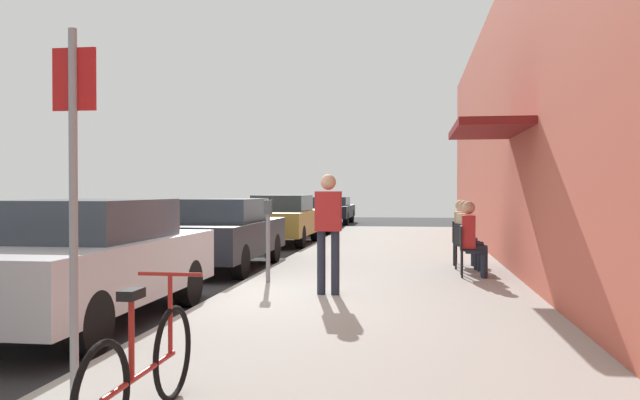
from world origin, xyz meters
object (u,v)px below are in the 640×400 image
object	(u,v)px
street_sign	(74,183)
seated_patron_0	(472,236)
cafe_chair_0	(468,247)
seated_patron_1	(468,233)
bicycle_0	(142,369)
parked_car_2	(282,219)
parked_car_0	(85,260)
cafe_chair_1	(465,243)
cafe_chair_2	(461,239)
pedestrian_standing	(328,224)
parked_car_3	(312,214)
parking_meter	(268,235)
parked_car_1	(220,233)
seated_patron_2	(464,230)
parked_car_4	(332,209)

from	to	relation	value
street_sign	seated_patron_0	bearing A→B (deg)	64.60
cafe_chair_0	seated_patron_1	world-z (taller)	seated_patron_1
bicycle_0	parked_car_2	bearing A→B (deg)	98.27
parked_car_0	cafe_chair_1	size ratio (longest dim) A/B	5.06
cafe_chair_2	parked_car_2	bearing A→B (deg)	129.79
street_sign	pedestrian_standing	size ratio (longest dim) A/B	1.53
cafe_chair_1	parked_car_3	bearing A→B (deg)	111.11
parked_car_3	cafe_chair_2	bearing A→B (deg)	-67.31
parking_meter	cafe_chair_2	world-z (taller)	parking_meter
parked_car_1	pedestrian_standing	size ratio (longest dim) A/B	2.59
pedestrian_standing	cafe_chair_1	bearing A→B (deg)	55.50
parked_car_0	parked_car_1	world-z (taller)	parked_car_0
parked_car_3	bicycle_0	world-z (taller)	parked_car_3
bicycle_0	seated_patron_2	size ratio (longest dim) A/B	1.33
cafe_chair_0	seated_patron_2	xyz separation A→B (m)	(0.06, 1.80, 0.19)
parked_car_3	cafe_chair_1	world-z (taller)	parked_car_3
seated_patron_1	seated_patron_2	distance (m)	0.93
parked_car_4	seated_patron_2	distance (m)	18.47
parked_car_3	seated_patron_0	size ratio (longest dim) A/B	3.41
parked_car_4	bicycle_0	xyz separation A→B (m)	(2.18, -27.09, -0.21)
seated_patron_1	seated_patron_2	xyz separation A→B (m)	(-0.00, 0.93, 0.00)
seated_patron_0	cafe_chair_1	size ratio (longest dim) A/B	1.48
cafe_chair_2	seated_patron_0	bearing A→B (deg)	-88.14
parked_car_3	seated_patron_1	bearing A→B (deg)	-68.63
parked_car_1	street_sign	size ratio (longest dim) A/B	1.69
bicycle_0	cafe_chair_1	distance (m)	8.73
cafe_chair_1	seated_patron_1	size ratio (longest dim) A/B	0.67
parked_car_4	cafe_chair_1	size ratio (longest dim) A/B	5.06
cafe_chair_1	pedestrian_standing	distance (m)	3.78
seated_patron_0	parking_meter	bearing A→B (deg)	-160.78
street_sign	cafe_chair_1	world-z (taller)	street_sign
parked_car_4	seated_patron_0	distance (m)	20.22
cafe_chair_2	parked_car_1	bearing A→B (deg)	-174.24
street_sign	seated_patron_2	world-z (taller)	street_sign
parked_car_2	bicycle_0	size ratio (longest dim) A/B	2.57
street_sign	bicycle_0	distance (m)	1.41
seated_patron_1	parked_car_0	bearing A→B (deg)	-134.25
parked_car_1	pedestrian_standing	bearing A→B (deg)	-53.15
parked_car_1	parked_car_4	xyz separation A→B (m)	(-0.00, 18.29, -0.06)
cafe_chair_0	parking_meter	bearing A→B (deg)	-160.40
parked_car_1	cafe_chair_2	size ratio (longest dim) A/B	5.06
parking_meter	cafe_chair_0	bearing A→B (deg)	19.60
seated_patron_0	pedestrian_standing	world-z (taller)	pedestrian_standing
parked_car_3	seated_patron_2	size ratio (longest dim) A/B	3.41
street_sign	parked_car_2	bearing A→B (deg)	95.86
parked_car_3	cafe_chair_1	size ratio (longest dim) A/B	5.06
seated_patron_0	seated_patron_1	world-z (taller)	same
parked_car_1	cafe_chair_2	bearing A→B (deg)	5.76
street_sign	parked_car_3	bearing A→B (deg)	94.22
parked_car_4	cafe_chair_0	xyz separation A→B (m)	(4.79, -19.62, -0.06)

